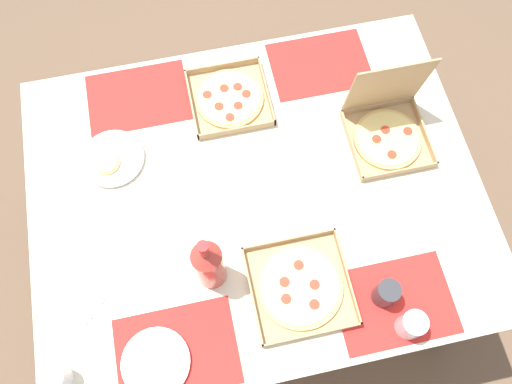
% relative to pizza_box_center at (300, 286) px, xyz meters
% --- Properties ---
extents(ground_plane, '(6.00, 6.00, 0.00)m').
position_rel_pizza_box_center_xyz_m(ground_plane, '(-0.06, 0.34, -0.77)').
color(ground_plane, brown).
extents(dining_table, '(1.50, 1.20, 0.76)m').
position_rel_pizza_box_center_xyz_m(dining_table, '(-0.06, 0.34, -0.11)').
color(dining_table, '#3F3328').
rests_on(dining_table, ground_plane).
extents(placemat_near_left, '(0.36, 0.26, 0.00)m').
position_rel_pizza_box_center_xyz_m(placemat_near_left, '(-0.40, -0.11, -0.01)').
color(placemat_near_left, red).
rests_on(placemat_near_left, dining_table).
extents(placemat_near_right, '(0.36, 0.26, 0.00)m').
position_rel_pizza_box_center_xyz_m(placemat_near_right, '(0.27, -0.11, -0.01)').
color(placemat_near_right, red).
rests_on(placemat_near_right, dining_table).
extents(placemat_far_left, '(0.36, 0.26, 0.00)m').
position_rel_pizza_box_center_xyz_m(placemat_far_left, '(-0.40, 0.79, -0.01)').
color(placemat_far_left, red).
rests_on(placemat_far_left, dining_table).
extents(placemat_far_right, '(0.36, 0.26, 0.00)m').
position_rel_pizza_box_center_xyz_m(placemat_far_right, '(0.27, 0.79, -0.01)').
color(placemat_far_right, red).
rests_on(placemat_far_right, dining_table).
extents(pizza_box_center, '(0.31, 0.31, 0.04)m').
position_rel_pizza_box_center_xyz_m(pizza_box_center, '(0.00, 0.00, 0.00)').
color(pizza_box_center, tan).
rests_on(pizza_box_center, dining_table).
extents(pizza_box_corner_right, '(0.27, 0.27, 0.30)m').
position_rel_pizza_box_center_xyz_m(pizza_box_corner_right, '(0.42, 0.46, 0.04)').
color(pizza_box_corner_right, tan).
rests_on(pizza_box_corner_right, dining_table).
extents(pizza_box_edge_far, '(0.28, 0.28, 0.04)m').
position_rel_pizza_box_center_xyz_m(pizza_box_edge_far, '(-0.08, 0.71, 0.00)').
color(pizza_box_edge_far, tan).
rests_on(pizza_box_edge_far, dining_table).
extents(plate_near_right, '(0.22, 0.22, 0.03)m').
position_rel_pizza_box_center_xyz_m(plate_near_right, '(-0.52, 0.56, -0.00)').
color(plate_near_right, white).
rests_on(plate_near_right, dining_table).
extents(plate_middle, '(0.20, 0.20, 0.02)m').
position_rel_pizza_box_center_xyz_m(plate_middle, '(-0.47, -0.13, -0.00)').
color(plate_middle, white).
rests_on(plate_middle, dining_table).
extents(soda_bottle, '(0.09, 0.09, 0.32)m').
position_rel_pizza_box_center_xyz_m(soda_bottle, '(-0.26, 0.10, 0.12)').
color(soda_bottle, '#B2382D').
rests_on(soda_bottle, dining_table).
extents(cup_clear_right, '(0.07, 0.07, 0.11)m').
position_rel_pizza_box_center_xyz_m(cup_clear_right, '(0.24, -0.08, 0.04)').
color(cup_clear_right, '#333338').
rests_on(cup_clear_right, dining_table).
extents(cup_clear_left, '(0.08, 0.08, 0.10)m').
position_rel_pizza_box_center_xyz_m(cup_clear_left, '(0.29, -0.19, 0.04)').
color(cup_clear_left, silver).
rests_on(cup_clear_left, dining_table).
extents(cup_spare, '(0.08, 0.08, 0.09)m').
position_rel_pizza_box_center_xyz_m(cup_spare, '(-0.74, -0.12, 0.04)').
color(cup_spare, silver).
rests_on(cup_spare, dining_table).
extents(fork_by_near_right, '(0.18, 0.08, 0.00)m').
position_rel_pizza_box_center_xyz_m(fork_by_near_right, '(-0.19, 0.37, -0.01)').
color(fork_by_near_right, '#B7B7BC').
rests_on(fork_by_near_right, dining_table).
extents(knife_by_far_left, '(0.07, 0.21, 0.00)m').
position_rel_pizza_box_center_xyz_m(knife_by_far_left, '(-0.62, 0.36, -0.01)').
color(knife_by_far_left, '#B7B7BC').
rests_on(knife_by_far_left, dining_table).
extents(knife_by_near_left, '(0.10, 0.20, 0.00)m').
position_rel_pizza_box_center_xyz_m(knife_by_near_left, '(0.17, 0.26, -0.01)').
color(knife_by_near_left, '#B7B7BC').
rests_on(knife_by_near_left, dining_table).
extents(fork_by_far_right, '(0.14, 0.15, 0.00)m').
position_rel_pizza_box_center_xyz_m(fork_by_far_right, '(-0.63, 0.06, -0.01)').
color(fork_by_far_right, '#B7B7BC').
rests_on(fork_by_far_right, dining_table).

